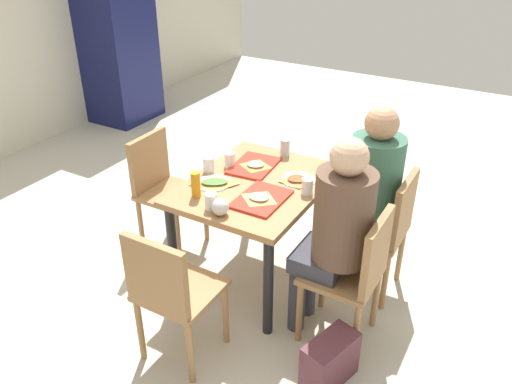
% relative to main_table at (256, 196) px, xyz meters
% --- Properties ---
extents(ground_plane, '(10.00, 10.00, 0.02)m').
position_rel_main_table_xyz_m(ground_plane, '(0.00, 0.00, -0.63)').
color(ground_plane, beige).
extents(main_table, '(1.03, 0.80, 0.72)m').
position_rel_main_table_xyz_m(main_table, '(0.00, 0.00, 0.00)').
color(main_table, '#9E7247').
rests_on(main_table, ground_plane).
extents(chair_near_left, '(0.40, 0.40, 0.85)m').
position_rel_main_table_xyz_m(chair_near_left, '(-0.26, -0.79, -0.12)').
color(chair_near_left, '#9E7247').
rests_on(chair_near_left, ground_plane).
extents(chair_near_right, '(0.40, 0.40, 0.85)m').
position_rel_main_table_xyz_m(chair_near_right, '(0.26, -0.79, -0.12)').
color(chair_near_right, '#9E7247').
rests_on(chair_near_right, ground_plane).
extents(chair_far_side, '(0.40, 0.40, 0.85)m').
position_rel_main_table_xyz_m(chair_far_side, '(0.00, 0.79, -0.12)').
color(chair_far_side, '#9E7247').
rests_on(chair_far_side, ground_plane).
extents(chair_left_end, '(0.40, 0.40, 0.85)m').
position_rel_main_table_xyz_m(chair_left_end, '(-0.90, 0.00, -0.12)').
color(chair_left_end, '#9E7247').
rests_on(chair_left_end, ground_plane).
extents(person_in_red, '(0.32, 0.42, 1.26)m').
position_rel_main_table_xyz_m(person_in_red, '(-0.26, -0.65, 0.13)').
color(person_in_red, '#383842').
rests_on(person_in_red, ground_plane).
extents(person_in_brown_jacket, '(0.32, 0.42, 1.26)m').
position_rel_main_table_xyz_m(person_in_brown_jacket, '(0.26, -0.65, 0.13)').
color(person_in_brown_jacket, '#383842').
rests_on(person_in_brown_jacket, ground_plane).
extents(tray_red_near, '(0.36, 0.26, 0.02)m').
position_rel_main_table_xyz_m(tray_red_near, '(-0.18, -0.14, 0.11)').
color(tray_red_near, red).
rests_on(tray_red_near, main_table).
extents(tray_red_far, '(0.38, 0.29, 0.02)m').
position_rel_main_table_xyz_m(tray_red_far, '(0.18, 0.12, 0.11)').
color(tray_red_far, red).
rests_on(tray_red_far, main_table).
extents(paper_plate_center, '(0.22, 0.22, 0.01)m').
position_rel_main_table_xyz_m(paper_plate_center, '(-0.15, 0.22, 0.11)').
color(paper_plate_center, white).
rests_on(paper_plate_center, main_table).
extents(paper_plate_near_edge, '(0.22, 0.22, 0.01)m').
position_rel_main_table_xyz_m(paper_plate_near_edge, '(0.15, -0.22, 0.11)').
color(paper_plate_near_edge, white).
rests_on(paper_plate_near_edge, main_table).
extents(pizza_slice_a, '(0.15, 0.18, 0.02)m').
position_rel_main_table_xyz_m(pizza_slice_a, '(-0.20, -0.14, 0.13)').
color(pizza_slice_a, '#DBAD60').
rests_on(pizza_slice_a, tray_red_near).
extents(pizza_slice_b, '(0.19, 0.20, 0.02)m').
position_rel_main_table_xyz_m(pizza_slice_b, '(0.17, 0.10, 0.13)').
color(pizza_slice_b, '#C68C47').
rests_on(pizza_slice_b, tray_red_far).
extents(pizza_slice_c, '(0.24, 0.27, 0.02)m').
position_rel_main_table_xyz_m(pizza_slice_c, '(-0.16, 0.21, 0.12)').
color(pizza_slice_c, '#C68C47').
rests_on(pizza_slice_c, paper_plate_center).
extents(pizza_slice_d, '(0.22, 0.23, 0.02)m').
position_rel_main_table_xyz_m(pizza_slice_d, '(0.13, -0.22, 0.12)').
color(pizza_slice_d, '#C68C47').
rests_on(pizza_slice_d, paper_plate_near_edge).
extents(plastic_cup_a, '(0.07, 0.07, 0.10)m').
position_rel_main_table_xyz_m(plastic_cup_a, '(-0.03, 0.34, 0.15)').
color(plastic_cup_a, white).
rests_on(plastic_cup_a, main_table).
extents(plastic_cup_b, '(0.07, 0.07, 0.10)m').
position_rel_main_table_xyz_m(plastic_cup_b, '(0.03, -0.34, 0.15)').
color(plastic_cup_b, white).
rests_on(plastic_cup_b, main_table).
extents(plastic_cup_c, '(0.07, 0.07, 0.10)m').
position_rel_main_table_xyz_m(plastic_cup_c, '(-0.41, 0.06, 0.15)').
color(plastic_cup_c, white).
rests_on(plastic_cup_c, main_table).
extents(plastic_cup_d, '(0.07, 0.07, 0.10)m').
position_rel_main_table_xyz_m(plastic_cup_d, '(0.10, 0.26, 0.15)').
color(plastic_cup_d, white).
rests_on(plastic_cup_d, main_table).
extents(soda_can, '(0.07, 0.07, 0.12)m').
position_rel_main_table_xyz_m(soda_can, '(0.44, 0.02, 0.16)').
color(soda_can, '#B7BCC6').
rests_on(soda_can, main_table).
extents(condiment_bottle, '(0.06, 0.06, 0.16)m').
position_rel_main_table_xyz_m(condiment_bottle, '(-0.34, 0.22, 0.18)').
color(condiment_bottle, orange).
rests_on(condiment_bottle, main_table).
extents(foil_bundle, '(0.10, 0.10, 0.10)m').
position_rel_main_table_xyz_m(foil_bundle, '(-0.44, -0.02, 0.15)').
color(foil_bundle, silver).
rests_on(foil_bundle, main_table).
extents(handbag, '(0.35, 0.24, 0.28)m').
position_rel_main_table_xyz_m(handbag, '(-0.61, -0.80, -0.48)').
color(handbag, '#592D38').
rests_on(handbag, ground_plane).
extents(drink_fridge, '(0.70, 0.60, 1.90)m').
position_rel_main_table_xyz_m(drink_fridge, '(1.84, 2.85, 0.33)').
color(drink_fridge, '#14194C').
rests_on(drink_fridge, ground_plane).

